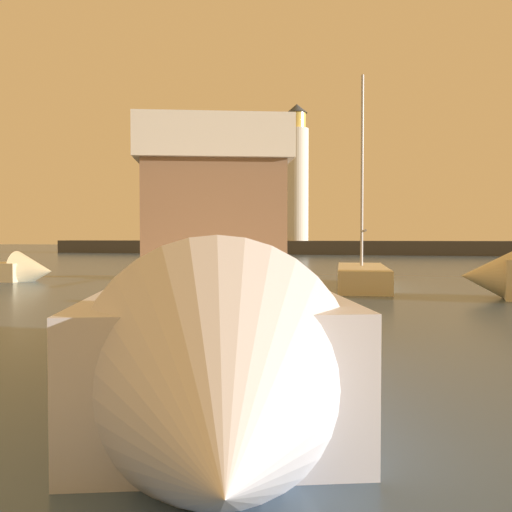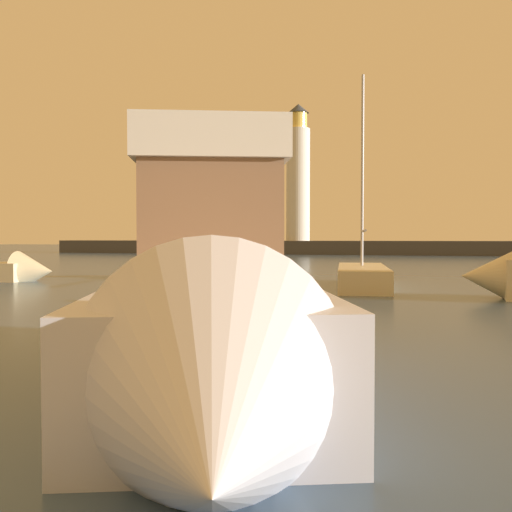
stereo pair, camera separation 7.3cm
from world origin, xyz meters
name	(u,v)px [view 1 (the left image)]	position (x,y,z in m)	size (l,w,h in m)	color
ground_plane	(311,271)	(0.00, 34.34, 0.00)	(220.00, 220.00, 0.00)	#384C60
breakwater	(359,248)	(0.00, 68.68, 0.82)	(80.01, 4.11, 1.65)	#423F3D
lighthouse	(297,176)	(-7.65, 68.68, 9.58)	(2.88, 2.88, 16.75)	silver
motorboat_2	(223,269)	(-3.18, 26.67, 0.47)	(5.87, 4.45, 1.86)	#B21E1E
motorboat_3	(215,316)	(3.73, 5.64, 1.12)	(5.55, 9.27, 4.33)	silver
sailboat_moored	(362,276)	(4.08, 23.13, 0.49)	(2.77, 7.35, 8.97)	beige
mooring_buoy	(222,289)	(0.46, 15.65, 0.50)	(0.99, 0.99, 0.99)	red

